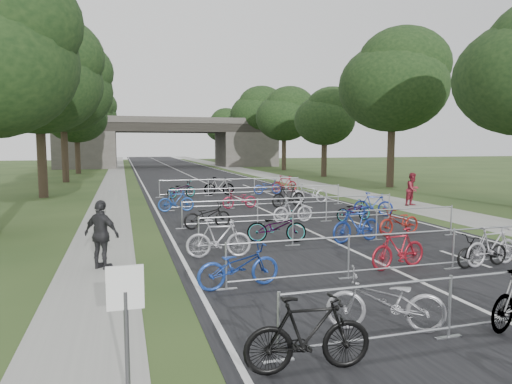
# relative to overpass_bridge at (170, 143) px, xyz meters

# --- Properties ---
(road) EXTENTS (11.00, 140.00, 0.01)m
(road) POSITION_rel_overpass_bridge_xyz_m (0.00, -15.00, -3.53)
(road) COLOR black
(road) RESTS_ON ground
(sidewalk_right) EXTENTS (3.00, 140.00, 0.01)m
(sidewalk_right) POSITION_rel_overpass_bridge_xyz_m (8.00, -15.00, -3.53)
(sidewalk_right) COLOR gray
(sidewalk_right) RESTS_ON ground
(sidewalk_left) EXTENTS (2.00, 140.00, 0.01)m
(sidewalk_left) POSITION_rel_overpass_bridge_xyz_m (-7.50, -15.00, -3.53)
(sidewalk_left) COLOR gray
(sidewalk_left) RESTS_ON ground
(lane_markings) EXTENTS (0.12, 140.00, 0.00)m
(lane_markings) POSITION_rel_overpass_bridge_xyz_m (0.00, -15.00, -3.53)
(lane_markings) COLOR silver
(lane_markings) RESTS_ON ground
(overpass_bridge) EXTENTS (31.00, 8.00, 7.05)m
(overpass_bridge) POSITION_rel_overpass_bridge_xyz_m (0.00, 0.00, 0.00)
(overpass_bridge) COLOR #45433E
(overpass_bridge) RESTS_ON ground
(park_sign) EXTENTS (0.45, 0.06, 1.83)m
(park_sign) POSITION_rel_overpass_bridge_xyz_m (-6.80, -62.00, -2.27)
(park_sign) COLOR #4C4C51
(park_sign) RESTS_ON ground
(tree_left_1) EXTENTS (7.56, 7.56, 11.53)m
(tree_left_1) POSITION_rel_overpass_bridge_xyz_m (-11.39, -37.07, 3.77)
(tree_left_1) COLOR #33261C
(tree_left_1) RESTS_ON ground
(tree_right_1) EXTENTS (8.18, 8.18, 12.47)m
(tree_right_1) POSITION_rel_overpass_bridge_xyz_m (13.11, -37.07, 4.37)
(tree_right_1) COLOR #33261C
(tree_right_1) RESTS_ON ground
(tree_left_2) EXTENTS (8.40, 8.40, 12.81)m
(tree_left_2) POSITION_rel_overpass_bridge_xyz_m (-11.39, -25.07, 4.58)
(tree_left_2) COLOR #33261C
(tree_left_2) RESTS_ON ground
(tree_right_2) EXTENTS (6.16, 6.16, 9.39)m
(tree_right_2) POSITION_rel_overpass_bridge_xyz_m (13.11, -25.07, 2.41)
(tree_right_2) COLOR #33261C
(tree_right_2) RESTS_ON ground
(tree_left_3) EXTENTS (6.72, 6.72, 10.25)m
(tree_left_3) POSITION_rel_overpass_bridge_xyz_m (-11.39, -13.07, 2.96)
(tree_left_3) COLOR #33261C
(tree_left_3) RESTS_ON ground
(tree_right_3) EXTENTS (7.17, 7.17, 10.93)m
(tree_right_3) POSITION_rel_overpass_bridge_xyz_m (13.11, -13.07, 3.39)
(tree_right_3) COLOR #33261C
(tree_right_3) RESTS_ON ground
(tree_left_4) EXTENTS (7.56, 7.56, 11.53)m
(tree_left_4) POSITION_rel_overpass_bridge_xyz_m (-11.39, -1.07, 3.77)
(tree_left_4) COLOR #33261C
(tree_left_4) RESTS_ON ground
(tree_right_4) EXTENTS (8.18, 8.18, 12.47)m
(tree_right_4) POSITION_rel_overpass_bridge_xyz_m (13.11, -1.07, 4.37)
(tree_right_4) COLOR #33261C
(tree_right_4) RESTS_ON ground
(tree_left_5) EXTENTS (8.40, 8.40, 12.81)m
(tree_left_5) POSITION_rel_overpass_bridge_xyz_m (-11.39, 10.93, 4.58)
(tree_left_5) COLOR #33261C
(tree_left_5) RESTS_ON ground
(tree_right_5) EXTENTS (6.16, 6.16, 9.39)m
(tree_right_5) POSITION_rel_overpass_bridge_xyz_m (13.11, 10.93, 2.41)
(tree_right_5) COLOR #33261C
(tree_right_5) RESTS_ON ground
(tree_left_6) EXTENTS (6.72, 6.72, 10.25)m
(tree_left_6) POSITION_rel_overpass_bridge_xyz_m (-11.39, 22.93, 2.96)
(tree_left_6) COLOR #33261C
(tree_left_6) RESTS_ON ground
(tree_right_6) EXTENTS (7.17, 7.17, 10.93)m
(tree_right_6) POSITION_rel_overpass_bridge_xyz_m (13.11, 22.93, 3.39)
(tree_right_6) COLOR #33261C
(tree_right_6) RESTS_ON ground
(barrier_row_2) EXTENTS (9.70, 0.08, 1.10)m
(barrier_row_2) POSITION_rel_overpass_bridge_xyz_m (0.00, -57.80, -2.99)
(barrier_row_2) COLOR #9EA1A6
(barrier_row_2) RESTS_ON ground
(barrier_row_3) EXTENTS (9.70, 0.08, 1.10)m
(barrier_row_3) POSITION_rel_overpass_bridge_xyz_m (0.00, -54.00, -2.99)
(barrier_row_3) COLOR #9EA1A6
(barrier_row_3) RESTS_ON ground
(barrier_row_4) EXTENTS (9.70, 0.08, 1.10)m
(barrier_row_4) POSITION_rel_overpass_bridge_xyz_m (0.00, -50.00, -2.99)
(barrier_row_4) COLOR #9EA1A6
(barrier_row_4) RESTS_ON ground
(barrier_row_5) EXTENTS (9.70, 0.08, 1.10)m
(barrier_row_5) POSITION_rel_overpass_bridge_xyz_m (0.00, -45.00, -2.99)
(barrier_row_5) COLOR #9EA1A6
(barrier_row_5) RESTS_ON ground
(barrier_row_6) EXTENTS (9.70, 0.08, 1.10)m
(barrier_row_6) POSITION_rel_overpass_bridge_xyz_m (0.00, -39.00, -2.99)
(barrier_row_6) COLOR #9EA1A6
(barrier_row_6) RESTS_ON ground
(bike_4) EXTENTS (1.94, 0.71, 1.14)m
(bike_4) POSITION_rel_overpass_bridge_xyz_m (-4.30, -61.82, -2.96)
(bike_4) COLOR black
(bike_4) RESTS_ON ground
(bike_5) EXTENTS (2.19, 1.48, 1.09)m
(bike_5) POSITION_rel_overpass_bridge_xyz_m (-2.43, -60.87, -2.99)
(bike_5) COLOR gray
(bike_5) RESTS_ON ground
(bike_8) EXTENTS (2.05, 0.92, 1.04)m
(bike_8) POSITION_rel_overpass_bridge_xyz_m (-4.30, -57.75, -3.01)
(bike_8) COLOR navy
(bike_8) RESTS_ON ground
(bike_9) EXTENTS (1.86, 0.82, 1.08)m
(bike_9) POSITION_rel_overpass_bridge_xyz_m (0.14, -57.39, -2.99)
(bike_9) COLOR maroon
(bike_9) RESTS_ON ground
(bike_10) EXTENTS (1.72, 0.70, 0.89)m
(bike_10) POSITION_rel_overpass_bridge_xyz_m (2.42, -57.88, -3.09)
(bike_10) COLOR black
(bike_10) RESTS_ON ground
(bike_11) EXTENTS (1.86, 0.70, 1.09)m
(bike_11) POSITION_rel_overpass_bridge_xyz_m (2.73, -57.86, -2.99)
(bike_11) COLOR #A9A7AF
(bike_11) RESTS_ON ground
(bike_12) EXTENTS (1.95, 0.78, 1.14)m
(bike_12) POSITION_rel_overpass_bridge_xyz_m (-4.17, -54.90, -2.96)
(bike_12) COLOR #A5A5AD
(bike_12) RESTS_ON ground
(bike_13) EXTENTS (2.10, 1.20, 1.04)m
(bike_13) POSITION_rel_overpass_bridge_xyz_m (-1.87, -53.36, -3.01)
(bike_13) COLOR #9EA1A6
(bike_13) RESTS_ON ground
(bike_14) EXTENTS (2.06, 0.95, 1.19)m
(bike_14) POSITION_rel_overpass_bridge_xyz_m (0.70, -54.13, -2.94)
(bike_14) COLOR navy
(bike_14) RESTS_ON ground
(bike_15) EXTENTS (1.98, 1.03, 0.99)m
(bike_15) POSITION_rel_overpass_bridge_xyz_m (2.81, -53.46, -3.04)
(bike_15) COLOR maroon
(bike_15) RESTS_ON ground
(bike_16) EXTENTS (2.01, 0.99, 1.01)m
(bike_16) POSITION_rel_overpass_bridge_xyz_m (-3.64, -50.18, -3.03)
(bike_16) COLOR black
(bike_16) RESTS_ON ground
(bike_17) EXTENTS (1.84, 0.66, 1.08)m
(bike_17) POSITION_rel_overpass_bridge_xyz_m (0.03, -49.94, -2.99)
(bike_17) COLOR #B3B3BB
(bike_17) RESTS_ON ground
(bike_18) EXTENTS (1.75, 0.78, 0.89)m
(bike_18) POSITION_rel_overpass_bridge_xyz_m (2.70, -50.23, -3.09)
(bike_18) COLOR #9EA1A6
(bike_18) RESTS_ON ground
(bike_19) EXTENTS (1.78, 1.34, 1.06)m
(bike_19) POSITION_rel_overpass_bridge_xyz_m (4.30, -49.17, -3.00)
(bike_19) COLOR navy
(bike_19) RESTS_ON ground
(bike_20) EXTENTS (1.76, 0.51, 1.06)m
(bike_20) POSITION_rel_overpass_bridge_xyz_m (-4.30, -45.31, -3.00)
(bike_20) COLOR #1A4294
(bike_20) RESTS_ON ground
(bike_21) EXTENTS (1.84, 0.73, 0.95)m
(bike_21) POSITION_rel_overpass_bridge_xyz_m (-1.04, -45.10, -3.06)
(bike_21) COLOR maroon
(bike_21) RESTS_ON ground
(bike_22) EXTENTS (2.04, 0.92, 1.19)m
(bike_22) POSITION_rel_overpass_bridge_xyz_m (1.51, -45.46, -2.94)
(bike_22) COLOR black
(bike_22) RESTS_ON ground
(bike_23) EXTENTS (2.20, 0.87, 1.14)m
(bike_23) POSITION_rel_overpass_bridge_xyz_m (3.27, -44.20, -2.97)
(bike_23) COLOR silver
(bike_23) RESTS_ON ground
(bike_24) EXTENTS (2.09, 1.51, 1.05)m
(bike_24) POSITION_rel_overpass_bridge_xyz_m (-3.34, -39.70, -3.01)
(bike_24) COLOR #9EA1A6
(bike_24) RESTS_ON ground
(bike_25) EXTENTS (2.01, 0.88, 1.17)m
(bike_25) POSITION_rel_overpass_bridge_xyz_m (-0.79, -38.76, -2.95)
(bike_25) COLOR #9EA1A6
(bike_25) RESTS_ON ground
(bike_26) EXTENTS (1.88, 0.70, 0.98)m
(bike_26) POSITION_rel_overpass_bridge_xyz_m (2.39, -39.17, -3.04)
(bike_26) COLOR navy
(bike_26) RESTS_ON ground
(bike_27) EXTENTS (1.94, 0.74, 1.14)m
(bike_27) POSITION_rel_overpass_bridge_xyz_m (3.97, -38.11, -2.97)
(bike_27) COLOR maroon
(bike_27) RESTS_ON ground
(pedestrian_b) EXTENTS (1.03, 0.91, 1.77)m
(pedestrian_b) POSITION_rel_overpass_bridge_xyz_m (8.11, -46.74, -2.65)
(pedestrian_b) COLOR maroon
(pedestrian_b) RESTS_ON ground
(pedestrian_c) EXTENTS (1.12, 1.01, 1.83)m
(pedestrian_c) POSITION_rel_overpass_bridge_xyz_m (-7.36, -55.17, -2.62)
(pedestrian_c) COLOR black
(pedestrian_c) RESTS_ON ground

